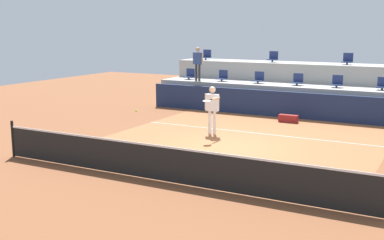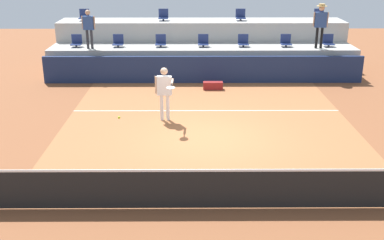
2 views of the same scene
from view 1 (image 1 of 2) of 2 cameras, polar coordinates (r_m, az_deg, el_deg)
name	(u,v)px [view 1 (image 1 of 2)]	position (r m, az deg, el deg)	size (l,w,h in m)	color
ground_plane	(230,148)	(15.70, 4.38, -3.20)	(40.00, 40.00, 0.00)	brown
court_inner_paint	(242,141)	(16.59, 5.78, -2.45)	(9.00, 10.00, 0.01)	#A36038
court_service_line	(257,133)	(17.87, 7.50, -1.53)	(9.00, 0.06, 0.00)	silver
tennis_net	(164,162)	(12.14, -3.28, -4.91)	(10.48, 0.08, 1.07)	black
sponsor_backboard	(288,105)	(21.12, 11.00, 1.75)	(13.00, 0.16, 1.10)	navy
seating_tier_lower	(297,99)	(22.34, 12.01, 2.39)	(13.00, 1.80, 1.25)	#ADAAA3
seating_tier_upper	(308,85)	(24.01, 13.26, 3.92)	(13.00, 1.80, 2.10)	#ADAAA3
stadium_chair_lower_far_left	(190,75)	(24.21, -0.27, 5.25)	(0.44, 0.40, 0.52)	#2D2D33
stadium_chair_lower_left	(223,77)	(23.43, 3.55, 5.05)	(0.44, 0.40, 0.52)	#2D2D33
stadium_chair_lower_mid_left	(259,78)	(22.74, 7.72, 4.80)	(0.44, 0.40, 0.52)	#2D2D33
stadium_chair_lower_center	(298,80)	(22.17, 12.12, 4.51)	(0.44, 0.40, 0.52)	#2D2D33
stadium_chair_lower_mid_right	(337,82)	(21.76, 16.44, 4.20)	(0.44, 0.40, 0.52)	#2D2D33
stadium_chair_lower_right	(383,85)	(21.47, 21.19, 3.83)	(0.44, 0.40, 0.52)	#2D2D33
stadium_chair_upper_far_left	(206,56)	(25.74, 1.68, 7.46)	(0.44, 0.40, 0.52)	#2D2D33
stadium_chair_upper_left	(273,58)	(24.34, 9.36, 7.14)	(0.44, 0.40, 0.52)	#2D2D33
stadium_chair_upper_right	(348,60)	(23.45, 17.57, 6.66)	(0.44, 0.40, 0.52)	#2D2D33
tennis_player	(212,105)	(17.35, 2.33, 1.72)	(0.67, 1.21, 1.72)	white
spectator_leaning_on_rail	(198,61)	(23.51, 0.68, 6.88)	(0.57, 0.23, 1.59)	#2D2D33
tennis_ball	(136,111)	(14.99, -6.46, 1.05)	(0.07, 0.07, 0.07)	#CCE033
equipment_bag	(288,119)	(20.15, 11.08, 0.17)	(0.76, 0.28, 0.30)	maroon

